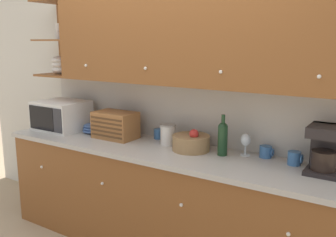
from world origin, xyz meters
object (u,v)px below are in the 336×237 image
(bowl_stack_on_counter, at_px, (92,128))
(bread_box, at_px, (115,125))
(microwave, at_px, (62,115))
(storage_canister, at_px, (168,135))
(coffee_maker, at_px, (326,149))
(wine_bottle, at_px, (223,137))
(mug, at_px, (295,158))
(wine_glass, at_px, (246,141))
(mug_patterned_third, at_px, (266,152))
(mug_blue_second, at_px, (159,134))
(fruit_basket, at_px, (191,143))

(bowl_stack_on_counter, xyz_separation_m, bread_box, (0.31, -0.03, 0.08))
(microwave, xyz_separation_m, bowl_stack_on_counter, (0.36, 0.06, -0.10))
(storage_canister, relative_size, coffee_maker, 0.54)
(wine_bottle, height_order, mug, wine_bottle)
(bread_box, xyz_separation_m, storage_canister, (0.52, 0.07, -0.03))
(bowl_stack_on_counter, relative_size, storage_canister, 1.09)
(wine_glass, xyz_separation_m, mug_patterned_third, (0.15, 0.03, -0.07))
(mug_blue_second, xyz_separation_m, mug, (1.22, -0.08, 0.00))
(bowl_stack_on_counter, relative_size, mug_patterned_third, 1.83)
(wine_glass, xyz_separation_m, coffee_maker, (0.59, -0.07, 0.05))
(storage_canister, xyz_separation_m, mug_patterned_third, (0.82, 0.10, -0.04))
(microwave, distance_m, wine_bottle, 1.71)
(bread_box, distance_m, fruit_basket, 0.77)
(wine_glass, distance_m, coffee_maker, 0.59)
(wine_bottle, height_order, mug_patterned_third, wine_bottle)
(mug_patterned_third, bearing_deg, coffee_maker, -13.89)
(storage_canister, xyz_separation_m, fruit_basket, (0.25, -0.04, -0.02))
(mug_patterned_third, bearing_deg, fruit_basket, -165.75)
(microwave, relative_size, mug_patterned_third, 4.61)
(mug, bearing_deg, fruit_basket, -174.02)
(mug_patterned_third, height_order, mug, mug)
(bread_box, distance_m, coffee_maker, 1.78)
(microwave, distance_m, wine_glass, 1.87)
(fruit_basket, height_order, coffee_maker, coffee_maker)
(bowl_stack_on_counter, height_order, bread_box, bread_box)
(coffee_maker, bearing_deg, wine_bottle, -178.41)
(fruit_basket, bearing_deg, mug, 5.98)
(storage_canister, bearing_deg, fruit_basket, -9.69)
(bowl_stack_on_counter, bearing_deg, wine_glass, 4.33)
(mug_blue_second, bearing_deg, bread_box, -151.27)
(coffee_maker, bearing_deg, microwave, -177.66)
(fruit_basket, xyz_separation_m, wine_bottle, (0.27, 0.02, 0.08))
(wine_glass, bearing_deg, storage_canister, -174.17)
(storage_canister, bearing_deg, bread_box, -172.10)
(mug, bearing_deg, coffee_maker, -12.73)
(wine_glass, bearing_deg, bowl_stack_on_counter, -175.67)
(bowl_stack_on_counter, bearing_deg, microwave, -170.33)
(wine_bottle, distance_m, wine_glass, 0.18)
(microwave, height_order, bread_box, microwave)
(microwave, distance_m, storage_canister, 1.20)
(bread_box, xyz_separation_m, mug_patterned_third, (1.34, 0.17, -0.08))
(fruit_basket, height_order, wine_glass, fruit_basket)
(bread_box, xyz_separation_m, wine_bottle, (1.04, 0.05, 0.02))
(fruit_basket, xyz_separation_m, wine_glass, (0.42, 0.11, 0.05))
(storage_canister, height_order, wine_glass, storage_canister)
(storage_canister, height_order, mug_patterned_third, storage_canister)
(wine_glass, height_order, coffee_maker, coffee_maker)
(wine_bottle, bearing_deg, fruit_basket, -176.51)
(wine_bottle, distance_m, mug_patterned_third, 0.34)
(bread_box, bearing_deg, microwave, -177.08)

